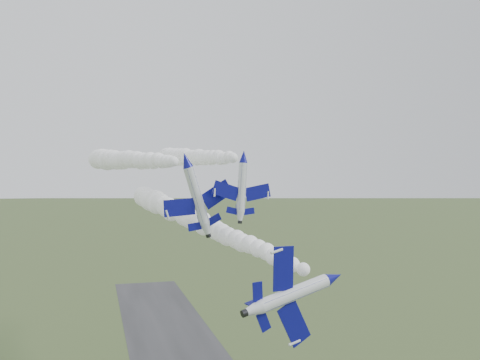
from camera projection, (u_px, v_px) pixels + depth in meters
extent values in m
cylinder|color=silver|center=(333.00, 278.00, 64.46)|extent=(4.05, 9.47, 1.98)
cone|color=navy|center=(367.00, 287.00, 59.33)|extent=(2.48, 2.82, 1.98)
cone|color=silver|center=(306.00, 270.00, 69.41)|extent=(2.38, 2.39, 1.98)
cylinder|color=black|center=(301.00, 269.00, 70.37)|extent=(1.13, 0.87, 1.00)
ellipsoid|color=black|center=(350.00, 279.00, 62.66)|extent=(2.01, 3.40, 1.32)
cube|color=navy|center=(323.00, 251.00, 64.78)|extent=(1.85, 2.87, 4.98)
cube|color=navy|center=(332.00, 302.00, 65.55)|extent=(1.85, 2.87, 4.98)
cube|color=navy|center=(308.00, 258.00, 68.33)|extent=(0.86, 1.32, 2.18)
cube|color=navy|center=(313.00, 285.00, 68.74)|extent=(0.86, 1.32, 2.18)
cube|color=navy|center=(321.00, 268.00, 68.97)|extent=(2.74, 2.27, 0.67)
cylinder|color=silver|center=(186.00, 160.00, 84.55)|extent=(3.67, 9.56, 2.09)
cone|color=navy|center=(199.00, 159.00, 79.22)|extent=(2.48, 2.77, 2.09)
cone|color=silver|center=(175.00, 161.00, 89.69)|extent=(2.40, 2.33, 2.09)
cylinder|color=black|center=(173.00, 161.00, 90.69)|extent=(1.16, 0.84, 1.06)
ellipsoid|color=black|center=(190.00, 156.00, 82.29)|extent=(1.92, 3.40, 1.39)
cube|color=navy|center=(165.00, 167.00, 84.04)|extent=(5.32, 3.48, 1.68)
cube|color=navy|center=(203.00, 155.00, 86.73)|extent=(5.32, 3.48, 1.68)
cube|color=navy|center=(167.00, 164.00, 88.06)|extent=(2.33, 1.58, 0.77)
cube|color=navy|center=(186.00, 158.00, 89.50)|extent=(2.33, 1.58, 0.77)
cube|color=navy|center=(175.00, 152.00, 88.34)|extent=(1.15, 1.90, 2.38)
cylinder|color=silver|center=(244.00, 157.00, 85.84)|extent=(2.22, 7.85, 1.46)
cone|color=navy|center=(255.00, 156.00, 81.28)|extent=(1.66, 2.16, 1.46)
cone|color=silver|center=(233.00, 157.00, 90.23)|extent=(1.62, 1.79, 1.46)
cylinder|color=black|center=(232.00, 158.00, 91.09)|extent=(0.79, 0.62, 0.74)
ellipsoid|color=black|center=(248.00, 153.00, 83.99)|extent=(1.23, 2.74, 0.97)
cube|color=navy|center=(226.00, 156.00, 85.54)|extent=(4.44, 2.62, 0.38)
cube|color=navy|center=(258.00, 159.00, 87.52)|extent=(4.44, 2.62, 0.38)
cube|color=navy|center=(227.00, 157.00, 88.93)|extent=(1.94, 1.19, 0.20)
cube|color=navy|center=(243.00, 158.00, 89.98)|extent=(1.94, 1.19, 0.20)
cube|color=navy|center=(236.00, 150.00, 89.26)|extent=(0.38, 1.49, 2.03)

